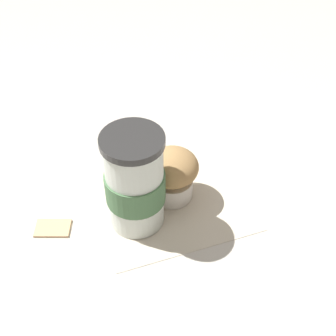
{
  "coord_description": "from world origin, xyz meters",
  "views": [
    {
      "loc": [
        -0.49,
        0.02,
        0.53
      ],
      "look_at": [
        0.0,
        0.0,
        0.06
      ],
      "focal_mm": 50.0,
      "sensor_mm": 36.0,
      "label": 1
    }
  ],
  "objects_px": {
    "banana": "(144,148)",
    "muffin": "(172,175)",
    "coffee_cup": "(135,182)",
    "sugar_packet": "(53,227)"
  },
  "relations": [
    {
      "from": "muffin",
      "to": "banana",
      "type": "xyz_separation_m",
      "value": [
        0.1,
        0.04,
        -0.03
      ]
    },
    {
      "from": "coffee_cup",
      "to": "banana",
      "type": "relative_size",
      "value": 0.95
    },
    {
      "from": "banana",
      "to": "sugar_packet",
      "type": "height_order",
      "value": "banana"
    },
    {
      "from": "muffin",
      "to": "sugar_packet",
      "type": "height_order",
      "value": "muffin"
    },
    {
      "from": "coffee_cup",
      "to": "sugar_packet",
      "type": "distance_m",
      "value": 0.14
    },
    {
      "from": "banana",
      "to": "sugar_packet",
      "type": "relative_size",
      "value": 3.25
    },
    {
      "from": "banana",
      "to": "muffin",
      "type": "bearing_deg",
      "value": -156.36
    },
    {
      "from": "muffin",
      "to": "sugar_packet",
      "type": "bearing_deg",
      "value": 107.55
    },
    {
      "from": "coffee_cup",
      "to": "sugar_packet",
      "type": "bearing_deg",
      "value": 96.3
    },
    {
      "from": "muffin",
      "to": "sugar_packet",
      "type": "relative_size",
      "value": 1.66
    }
  ]
}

